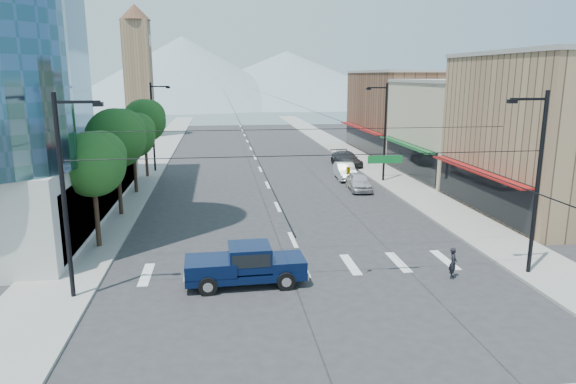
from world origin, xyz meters
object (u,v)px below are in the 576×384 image
pedestrian (453,263)px  parked_car_near (359,181)px  parked_car_mid (345,171)px  pickup_truck (245,264)px  parked_car_far (346,159)px

pedestrian → parked_car_near: (0.73, 19.76, -0.01)m
parked_car_near → parked_car_mid: 4.97m
pickup_truck → parked_car_far: size_ratio=1.04×
pedestrian → parked_car_far: 31.49m
parked_car_mid → pickup_truck: bearing=-111.0°
parked_car_mid → parked_car_far: 6.90m
parked_car_near → parked_car_far: bearing=85.5°
parked_car_near → parked_car_far: (1.80, 11.63, 0.04)m
parked_car_near → parked_car_mid: parked_car_mid is taller
parked_car_near → parked_car_far: 11.77m
pedestrian → parked_car_mid: bearing=22.6°
pickup_truck → parked_car_near: 22.01m
pickup_truck → parked_car_mid: bearing=64.1°
pickup_truck → parked_car_near: bearing=58.8°
pedestrian → pickup_truck: bearing=111.0°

